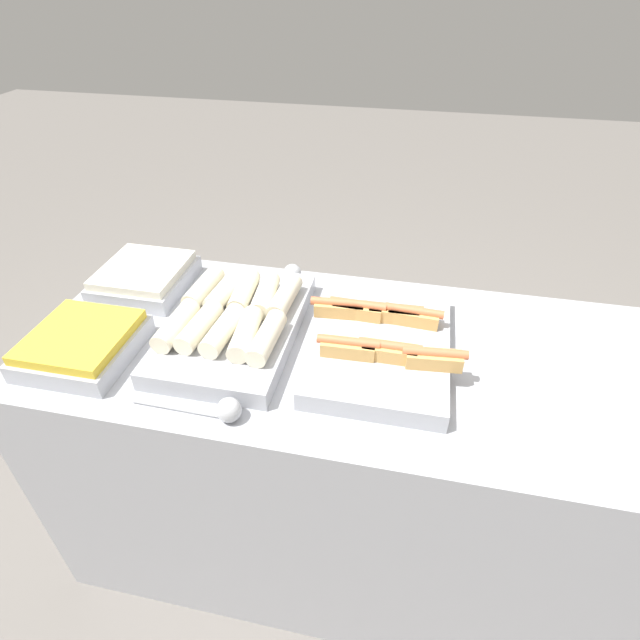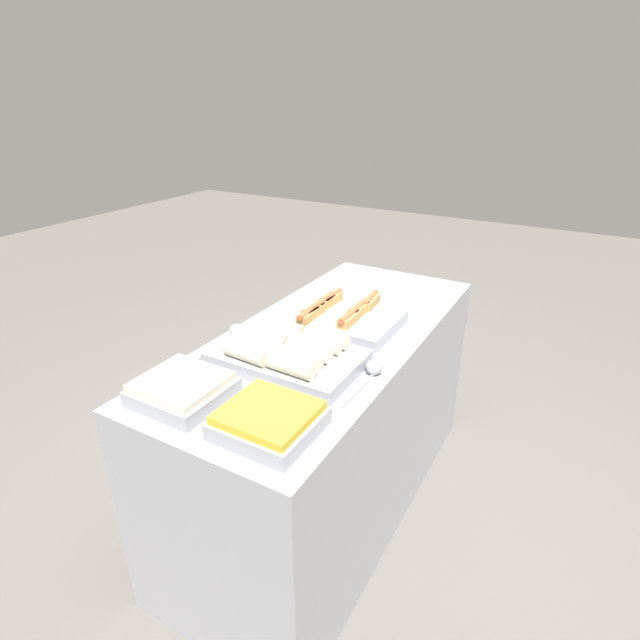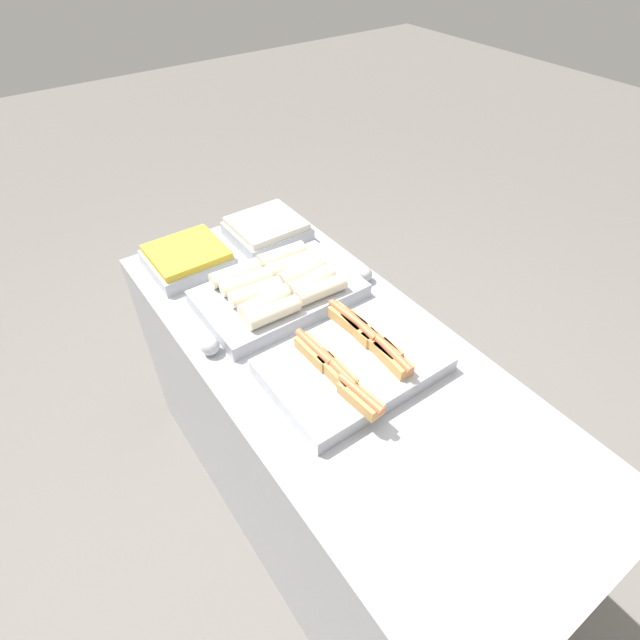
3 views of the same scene
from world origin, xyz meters
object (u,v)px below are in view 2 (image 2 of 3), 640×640
Objects in this scene: tray_side_front at (269,420)px; serving_spoon_far at (234,332)px; tray_wraps at (287,353)px; tray_hotdogs at (339,316)px; tray_side_back at (182,389)px; serving_spoon_near at (372,369)px.

tray_side_front is 1.09× the size of serving_spoon_far.
tray_wraps is 2.08× the size of serving_spoon_far.
tray_wraps is (-0.38, -0.00, 0.01)m from tray_hotdogs.
tray_side_front is at bearing -90.00° from tray_side_back.
tray_wraps is 0.30m from serving_spoon_far.
tray_wraps is 0.38m from tray_side_back.
serving_spoon_far is (-0.32, 0.29, -0.01)m from tray_hotdogs.
tray_wraps is 1.91× the size of tray_side_back.
tray_hotdogs is 0.43m from serving_spoon_far.
tray_hotdogs is 0.74m from tray_side_front.
tray_side_back is at bearing 132.81° from serving_spoon_near.
tray_hotdogs is 0.38m from tray_wraps.
tray_hotdogs is at bearing -12.34° from tray_side_back.
serving_spoon_near is at bearing -47.19° from tray_side_back.
serving_spoon_far is (0.41, 0.13, -0.01)m from tray_side_back.
tray_side_front is (-0.73, -0.16, 0.00)m from tray_hotdogs.
tray_wraps reaches higher than serving_spoon_near.
tray_side_front is 0.44m from serving_spoon_near.
tray_wraps is 1.96× the size of serving_spoon_near.
serving_spoon_far is (-0.01, 0.58, 0.00)m from serving_spoon_near.
tray_hotdogs is 0.74m from tray_side_back.
tray_side_front is 0.61m from serving_spoon_far.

